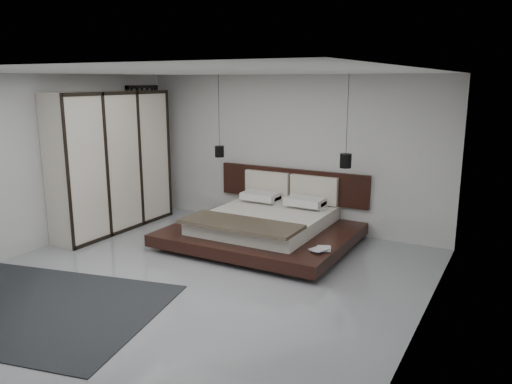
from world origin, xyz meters
The scene contains 13 objects.
floor centered at (0.00, 0.00, 0.00)m, with size 6.00×6.00×0.00m, color gray.
ceiling centered at (0.00, 0.00, 2.80)m, with size 6.00×6.00×0.00m, color white.
wall_back centered at (0.00, 3.00, 1.40)m, with size 6.00×6.00×0.00m, color beige.
wall_left centered at (-3.00, 0.00, 1.40)m, with size 6.00×6.00×0.00m, color beige.
wall_right centered at (3.00, 0.00, 1.40)m, with size 6.00×6.00×0.00m, color beige.
lattice_screen centered at (-2.95, 2.45, 1.30)m, with size 0.05×0.90×2.60m, color black.
bed centered at (0.10, 1.90, 0.30)m, with size 2.95×2.46×1.11m.
book_lower centered at (1.32, 1.22, 0.29)m, with size 0.20×0.27×0.03m, color #99724C.
book_upper centered at (1.29, 1.19, 0.31)m, with size 0.20×0.28×0.02m, color #99724C.
pendant_left centered at (-1.11, 2.38, 1.42)m, with size 0.17×0.17×1.49m.
pendant_right centered at (1.32, 2.38, 1.43)m, with size 0.19×0.19×1.49m.
wardrobe centered at (-2.70, 1.27, 1.26)m, with size 0.60×2.56×2.51m.
rug centered at (-1.20, -1.70, 0.01)m, with size 3.10×2.21×0.01m, color black.
Camera 1 is at (3.88, -5.29, 2.69)m, focal length 35.00 mm.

